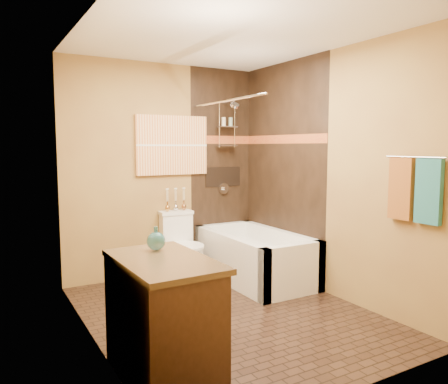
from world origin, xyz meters
TOP-DOWN VIEW (x-y plane):
  - floor at (0.00, 0.00)m, footprint 3.00×3.00m
  - wall_left at (-1.20, 0.00)m, footprint 0.02×3.00m
  - wall_right at (1.20, 0.00)m, footprint 0.02×3.00m
  - wall_back at (0.00, 1.50)m, footprint 2.40×0.02m
  - wall_front at (0.00, -1.50)m, footprint 2.40×0.02m
  - ceiling at (0.00, 0.00)m, footprint 3.00×3.00m
  - alcove_tile_back at (0.78, 1.49)m, footprint 0.85×0.01m
  - alcove_tile_right at (1.19, 0.75)m, footprint 0.01×1.50m
  - mosaic_band_back at (0.78, 1.48)m, footprint 0.85×0.01m
  - mosaic_band_right at (1.18, 0.75)m, footprint 0.01×1.50m
  - alcove_niche at (0.80, 1.48)m, footprint 0.50×0.01m
  - shower_fixtures at (0.80, 1.38)m, footprint 0.24×0.33m
  - curtain_rod at (0.40, 0.75)m, footprint 0.03×1.55m
  - towel_bar at (1.15, -1.05)m, footprint 0.02×0.55m
  - towel_teal at (1.16, -1.18)m, footprint 0.05×0.22m
  - towel_rust at (1.16, -0.92)m, footprint 0.05×0.22m
  - sunset_painting at (0.10, 1.48)m, footprint 0.90×0.04m
  - vanity_mirror at (-1.19, -0.73)m, footprint 0.01×1.00m
  - bathtub at (0.80, 0.75)m, footprint 0.80×1.50m
  - toilet at (0.10, 1.22)m, footprint 0.40×0.59m
  - vanity at (-0.92, -0.73)m, footprint 0.58×0.92m
  - teal_bottle at (-0.87, -0.49)m, footprint 0.16×0.16m
  - bud_vases at (0.10, 1.39)m, footprint 0.27×0.06m

SIDE VIEW (x-z plane):
  - floor at x=0.00m, z-range 0.00..0.00m
  - bathtub at x=0.80m, z-range -0.05..0.50m
  - toilet at x=0.10m, z-range 0.00..0.78m
  - vanity at x=-0.92m, z-range 0.00..0.81m
  - teal_bottle at x=-0.87m, z-range 0.79..0.99m
  - bud_vases at x=0.10m, z-range 0.78..1.05m
  - alcove_niche at x=0.80m, z-range 1.02..1.27m
  - towel_teal at x=1.16m, z-range 0.92..1.44m
  - towel_rust at x=1.16m, z-range 0.92..1.44m
  - wall_left at x=-1.20m, z-range 0.00..2.50m
  - wall_right at x=1.20m, z-range 0.00..2.50m
  - wall_back at x=0.00m, z-range 0.00..2.50m
  - wall_front at x=0.00m, z-range 0.00..2.50m
  - alcove_tile_back at x=0.78m, z-range 0.00..2.50m
  - alcove_tile_right at x=1.19m, z-range 0.00..2.50m
  - towel_bar at x=1.15m, z-range 1.44..1.46m
  - vanity_mirror at x=-1.19m, z-range 1.05..1.95m
  - sunset_painting at x=0.10m, z-range 1.20..1.90m
  - mosaic_band_back at x=0.78m, z-range 1.57..1.67m
  - mosaic_band_right at x=1.18m, z-range 1.57..1.67m
  - shower_fixtures at x=0.80m, z-range 1.08..2.25m
  - curtain_rod at x=0.40m, z-range 2.01..2.03m
  - ceiling at x=0.00m, z-range 2.50..2.50m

